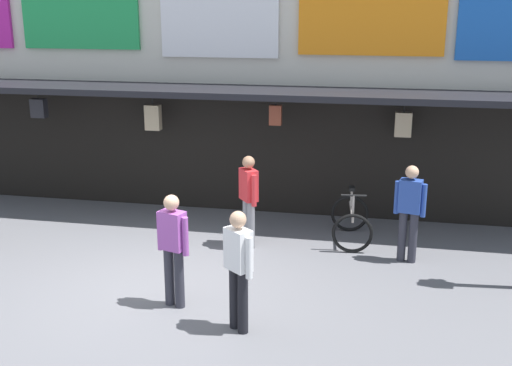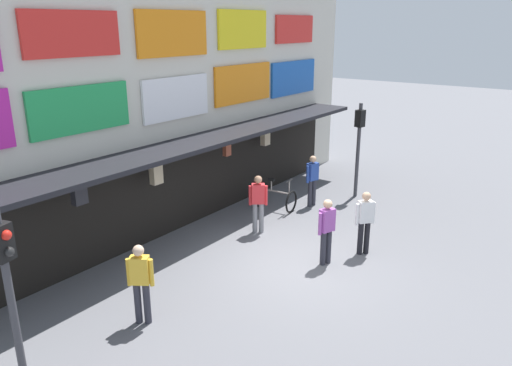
# 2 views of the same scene
# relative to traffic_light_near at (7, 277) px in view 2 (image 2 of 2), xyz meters

# --- Properties ---
(ground_plane) EXTENTS (80.00, 80.00, 0.00)m
(ground_plane) POSITION_rel_traffic_light_near_xyz_m (6.42, -1.07, -2.14)
(ground_plane) COLOR slate
(shopfront) EXTENTS (18.00, 2.60, 8.00)m
(shopfront) POSITION_rel_traffic_light_near_xyz_m (6.42, 3.50, 1.82)
(shopfront) COLOR beige
(shopfront) RESTS_ON ground
(traffic_light_near) EXTENTS (0.33, 0.35, 3.20)m
(traffic_light_near) POSITION_rel_traffic_light_near_xyz_m (0.00, 0.00, 0.00)
(traffic_light_near) COLOR #38383D
(traffic_light_near) RESTS_ON ground
(traffic_light_far) EXTENTS (0.32, 0.35, 3.20)m
(traffic_light_far) POSITION_rel_traffic_light_near_xyz_m (11.90, 0.02, 0.00)
(traffic_light_far) COLOR #38383D
(traffic_light_far) RESTS_ON ground
(bicycle_parked) EXTENTS (0.83, 1.22, 1.05)m
(bicycle_parked) POSITION_rel_traffic_light_near_xyz_m (9.22, 1.49, -1.75)
(bicycle_parked) COLOR black
(bicycle_parked) RESTS_ON ground
(pedestrian_in_purple) EXTENTS (0.39, 0.44, 1.68)m
(pedestrian_in_purple) POSITION_rel_traffic_light_near_xyz_m (7.43, 0.89, -1.19)
(pedestrian_in_purple) COLOR gray
(pedestrian_in_purple) RESTS_ON ground
(pedestrian_in_yellow) EXTENTS (0.51, 0.32, 1.68)m
(pedestrian_in_yellow) POSITION_rel_traffic_light_near_xyz_m (6.86, -1.58, -1.19)
(pedestrian_in_yellow) COLOR #2D2D38
(pedestrian_in_yellow) RESTS_ON ground
(pedestrian_in_red) EXTENTS (0.52, 0.30, 1.68)m
(pedestrian_in_red) POSITION_rel_traffic_light_near_xyz_m (10.20, 0.75, -1.19)
(pedestrian_in_red) COLOR #2D2D38
(pedestrian_in_red) RESTS_ON ground
(pedestrian_in_black) EXTENTS (0.38, 0.45, 1.68)m
(pedestrian_in_black) POSITION_rel_traffic_light_near_xyz_m (2.49, 0.10, -1.19)
(pedestrian_in_black) COLOR #2D2D38
(pedestrian_in_black) RESTS_ON ground
(pedestrian_in_white) EXTENTS (0.43, 0.40, 1.68)m
(pedestrian_in_white) POSITION_rel_traffic_light_near_xyz_m (7.92, -2.09, -1.19)
(pedestrian_in_white) COLOR black
(pedestrian_in_white) RESTS_ON ground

